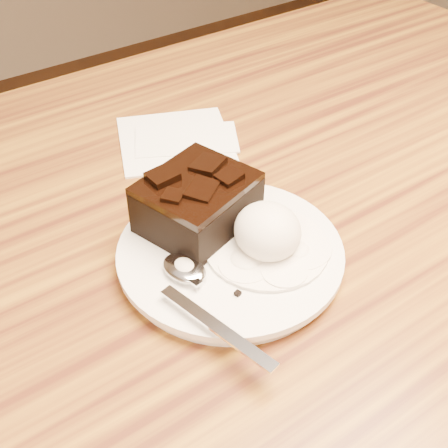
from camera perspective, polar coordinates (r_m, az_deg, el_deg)
dining_table at (r=0.91m, az=3.06°, el=-16.75°), size 1.20×0.80×0.75m
plate at (r=0.55m, az=0.60°, el=-3.02°), size 0.21×0.21×0.02m
brownie at (r=0.56m, az=-2.58°, el=1.82°), size 0.12×0.11×0.05m
ice_cream_scoop at (r=0.53m, az=4.21°, el=-0.69°), size 0.06×0.06×0.05m
melt_puddle at (r=0.55m, az=4.11°, el=-2.23°), size 0.12×0.12×0.00m
spoon at (r=0.52m, az=-3.82°, el=-4.40°), size 0.07×0.18×0.01m
napkin at (r=0.73m, az=-4.73°, el=8.11°), size 0.17×0.17×0.01m
crumb_a at (r=0.58m, az=5.35°, el=0.29°), size 0.01×0.01×0.00m
crumb_b at (r=0.56m, az=7.27°, el=-1.10°), size 0.01×0.01×0.00m
crumb_c at (r=0.53m, az=5.09°, el=-3.87°), size 0.01×0.01×0.00m
crumb_d at (r=0.50m, az=1.32°, el=-6.70°), size 0.01×0.01×0.00m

